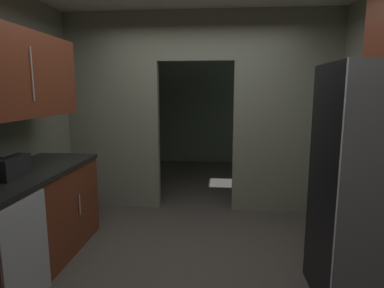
% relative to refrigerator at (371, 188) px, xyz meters
% --- Properties ---
extents(ground, '(20.00, 20.00, 0.00)m').
position_rel_refrigerator_xyz_m(ground, '(-1.43, 0.37, -0.93)').
color(ground, '#47423D').
extents(kitchen_partition, '(3.69, 0.12, 2.70)m').
position_rel_refrigerator_xyz_m(kitchen_partition, '(-1.42, 1.95, 0.51)').
color(kitchen_partition, gray).
rests_on(kitchen_partition, ground).
extents(adjoining_room_shell, '(3.69, 3.14, 2.70)m').
position_rel_refrigerator_xyz_m(adjoining_room_shell, '(-1.43, 4.07, 0.42)').
color(adjoining_room_shell, slate).
rests_on(adjoining_room_shell, ground).
extents(refrigerator, '(0.73, 0.75, 1.86)m').
position_rel_refrigerator_xyz_m(refrigerator, '(0.00, 0.00, 0.00)').
color(refrigerator, black).
rests_on(refrigerator, ground).
extents(lower_cabinet_run, '(0.70, 1.86, 0.93)m').
position_rel_refrigerator_xyz_m(lower_cabinet_run, '(-2.93, 0.20, -0.47)').
color(lower_cabinet_run, maroon).
rests_on(lower_cabinet_run, ground).
extents(dishwasher, '(0.02, 0.56, 0.87)m').
position_rel_refrigerator_xyz_m(dishwasher, '(-2.59, -0.32, -0.50)').
color(dishwasher, '#B7BABC').
rests_on(dishwasher, ground).
extents(upper_cabinet_counterside, '(0.36, 1.67, 0.76)m').
position_rel_refrigerator_xyz_m(upper_cabinet_counterside, '(-2.93, 0.20, 0.87)').
color(upper_cabinet_counterside, maroon).
extents(boombox, '(0.16, 0.35, 0.21)m').
position_rel_refrigerator_xyz_m(boombox, '(-2.90, 0.04, 0.09)').
color(boombox, black).
rests_on(boombox, lower_cabinet_run).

